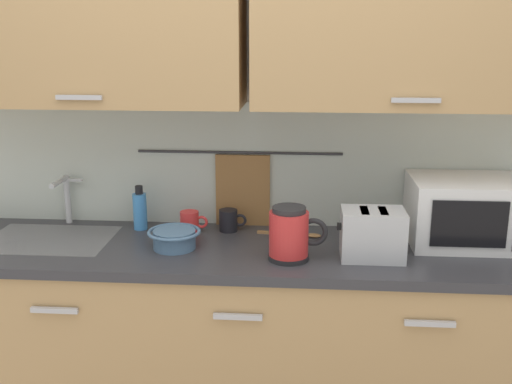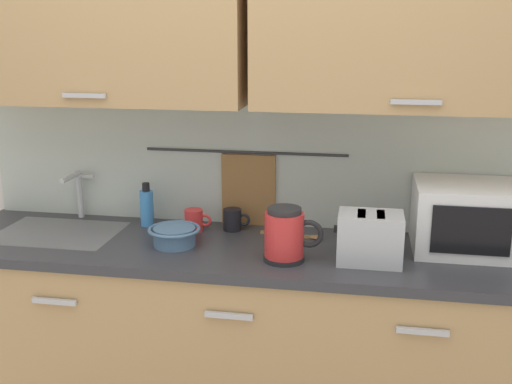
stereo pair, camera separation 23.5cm
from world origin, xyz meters
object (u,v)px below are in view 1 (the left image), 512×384
(toaster, at_px, (373,234))
(wooden_spoon, at_px, (297,234))
(mug_near_sink, at_px, (190,222))
(mixing_bowl, at_px, (174,238))
(microwave, at_px, (467,211))
(dish_soap_bottle, at_px, (140,210))
(electric_kettle, at_px, (290,234))
(mug_by_kettle, at_px, (229,220))

(toaster, bearing_deg, wooden_spoon, 141.13)
(mug_near_sink, xyz_separation_m, mixing_bowl, (-0.03, -0.20, -0.00))
(microwave, distance_m, dish_soap_bottle, 1.38)
(dish_soap_bottle, distance_m, toaster, 1.02)
(microwave, bearing_deg, electric_kettle, -161.44)
(mug_by_kettle, bearing_deg, mug_near_sink, -166.70)
(microwave, xyz_separation_m, dish_soap_bottle, (-1.38, 0.08, -0.05))
(dish_soap_bottle, height_order, mug_by_kettle, dish_soap_bottle)
(dish_soap_bottle, distance_m, mug_near_sink, 0.23)
(toaster, relative_size, wooden_spoon, 0.93)
(microwave, height_order, mug_by_kettle, microwave)
(microwave, distance_m, electric_kettle, 0.75)
(electric_kettle, distance_m, mug_by_kettle, 0.42)
(microwave, distance_m, toaster, 0.45)
(mug_near_sink, height_order, toaster, toaster)
(wooden_spoon, bearing_deg, electric_kettle, -94.99)
(dish_soap_bottle, height_order, toaster, dish_soap_bottle)
(mug_by_kettle, distance_m, wooden_spoon, 0.30)
(mug_near_sink, height_order, mixing_bowl, mug_near_sink)
(mixing_bowl, bearing_deg, toaster, -3.23)
(electric_kettle, height_order, mug_near_sink, electric_kettle)
(dish_soap_bottle, height_order, wooden_spoon, dish_soap_bottle)
(mixing_bowl, distance_m, mug_by_kettle, 0.30)
(wooden_spoon, bearing_deg, mixing_bowl, -158.71)
(dish_soap_bottle, relative_size, mug_near_sink, 1.63)
(dish_soap_bottle, bearing_deg, mug_near_sink, -8.63)
(microwave, relative_size, electric_kettle, 2.03)
(microwave, xyz_separation_m, toaster, (-0.40, -0.20, -0.04))
(microwave, relative_size, wooden_spoon, 1.66)
(electric_kettle, relative_size, toaster, 0.89)
(mixing_bowl, bearing_deg, mug_by_kettle, 50.63)
(dish_soap_bottle, relative_size, mixing_bowl, 0.92)
(toaster, xyz_separation_m, mug_by_kettle, (-0.59, 0.28, -0.05))
(microwave, distance_m, mug_by_kettle, 0.99)
(dish_soap_bottle, bearing_deg, microwave, -3.12)
(electric_kettle, height_order, wooden_spoon, electric_kettle)
(electric_kettle, xyz_separation_m, dish_soap_bottle, (-0.66, 0.32, -0.01))
(dish_soap_bottle, xyz_separation_m, mug_near_sink, (0.23, -0.03, -0.04))
(electric_kettle, distance_m, mixing_bowl, 0.48)
(electric_kettle, bearing_deg, microwave, 18.56)
(electric_kettle, xyz_separation_m, mixing_bowl, (-0.46, 0.08, -0.06))
(mug_near_sink, distance_m, mixing_bowl, 0.20)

